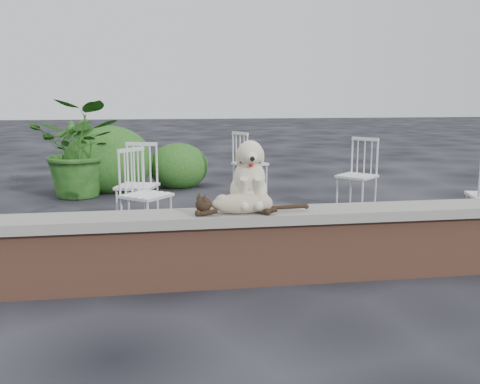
{
  "coord_description": "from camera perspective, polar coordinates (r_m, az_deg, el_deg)",
  "views": [
    {
      "loc": [
        -1.71,
        -4.01,
        1.48
      ],
      "look_at": [
        -1.04,
        0.2,
        0.7
      ],
      "focal_mm": 39.56,
      "sensor_mm": 36.0,
      "label": 1
    }
  ],
  "objects": [
    {
      "name": "ground",
      "position": [
        4.6,
        13.4,
        -8.68
      ],
      "size": [
        60.0,
        60.0,
        0.0
      ],
      "primitive_type": "plane",
      "color": "black",
      "rests_on": "ground"
    },
    {
      "name": "brick_wall",
      "position": [
        4.53,
        13.54,
        -5.68
      ],
      "size": [
        6.0,
        0.3,
        0.5
      ],
      "primitive_type": "cube",
      "color": "brown",
      "rests_on": "ground"
    },
    {
      "name": "capstone",
      "position": [
        4.46,
        13.69,
        -2.1
      ],
      "size": [
        6.2,
        0.4,
        0.08
      ],
      "primitive_type": "cube",
      "color": "slate",
      "rests_on": "brick_wall"
    },
    {
      "name": "dog",
      "position": [
        4.2,
        0.94,
        1.96
      ],
      "size": [
        0.41,
        0.52,
        0.57
      ],
      "primitive_type": null,
      "rotation": [
        0.0,
        0.0,
        -0.07
      ],
      "color": "beige",
      "rests_on": "capstone"
    },
    {
      "name": "cat",
      "position": [
        4.07,
        0.19,
        -1.11
      ],
      "size": [
        1.07,
        0.33,
        0.18
      ],
      "primitive_type": null,
      "rotation": [
        0.0,
        0.0,
        -0.07
      ],
      "color": "tan",
      "rests_on": "capstone"
    },
    {
      "name": "chair_d",
      "position": [
        7.0,
        12.51,
        1.83
      ],
      "size": [
        0.79,
        0.79,
        0.94
      ],
      "primitive_type": null,
      "rotation": [
        0.0,
        0.0,
        -0.86
      ],
      "color": "white",
      "rests_on": "ground"
    },
    {
      "name": "chair_a",
      "position": [
        5.59,
        -10.11,
        -0.19
      ],
      "size": [
        0.79,
        0.79,
        0.94
      ],
      "primitive_type": null,
      "rotation": [
        0.0,
        0.0,
        0.85
      ],
      "color": "white",
      "rests_on": "ground"
    },
    {
      "name": "chair_b",
      "position": [
        6.19,
        -11.03,
        0.79
      ],
      "size": [
        0.71,
        0.71,
        0.94
      ],
      "primitive_type": null,
      "rotation": [
        0.0,
        0.0,
        -0.32
      ],
      "color": "white",
      "rests_on": "ground"
    },
    {
      "name": "chair_e",
      "position": [
        8.08,
        1.09,
        3.2
      ],
      "size": [
        0.76,
        0.76,
        0.94
      ],
      "primitive_type": null,
      "rotation": [
        0.0,
        0.0,
        2.05
      ],
      "color": "white",
      "rests_on": "ground"
    },
    {
      "name": "potted_plant_a",
      "position": [
        8.08,
        -16.81,
        4.5
      ],
      "size": [
        1.53,
        1.4,
        1.43
      ],
      "primitive_type": "imported",
      "rotation": [
        0.0,
        0.0,
        -0.26
      ],
      "color": "#184814",
      "rests_on": "ground"
    },
    {
      "name": "potted_plant_b",
      "position": [
        8.6,
        -17.52,
        3.75
      ],
      "size": [
        0.88,
        0.88,
        1.12
      ],
      "primitive_type": "imported",
      "rotation": [
        0.0,
        0.0,
        -0.66
      ],
      "color": "#184814",
      "rests_on": "ground"
    },
    {
      "name": "shrubbery",
      "position": [
        8.61,
        -12.85,
        3.19
      ],
      "size": [
        2.25,
        1.48,
        1.08
      ],
      "color": "#184814",
      "rests_on": "ground"
    }
  ]
}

